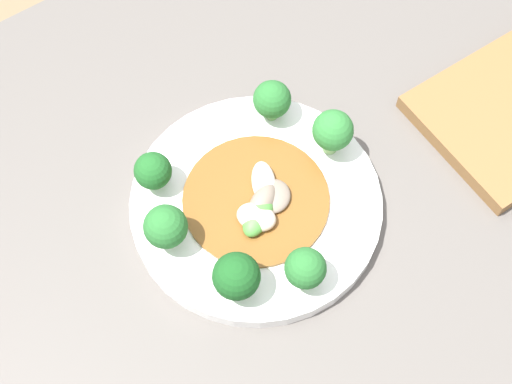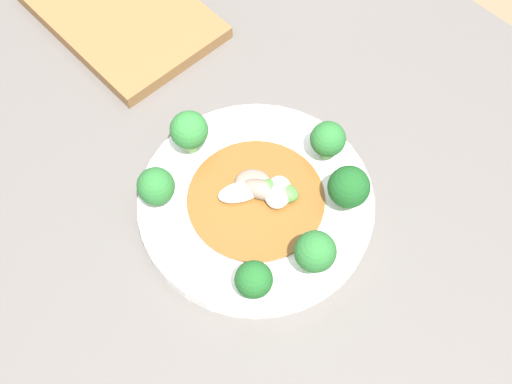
# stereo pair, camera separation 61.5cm
# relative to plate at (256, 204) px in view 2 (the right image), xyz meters

# --- Properties ---
(ground_plane) EXTENTS (8.00, 8.00, 0.00)m
(ground_plane) POSITION_rel_plate_xyz_m (0.03, 0.02, -0.72)
(ground_plane) COLOR #7F6B4C
(table) EXTENTS (1.12, 0.92, 0.71)m
(table) POSITION_rel_plate_xyz_m (0.03, 0.02, -0.37)
(table) COLOR #5B5651
(table) RESTS_ON ground_plane
(plate) EXTENTS (0.29, 0.29, 0.02)m
(plate) POSITION_rel_plate_xyz_m (0.00, 0.00, 0.00)
(plate) COLOR white
(plate) RESTS_ON table
(broccoli_east) EXTENTS (0.05, 0.05, 0.06)m
(broccoli_east) POSITION_rel_plate_xyz_m (0.11, -0.01, 0.05)
(broccoli_east) COLOR #89B76B
(broccoli_east) RESTS_ON plate
(broccoli_southeast) EXTENTS (0.04, 0.04, 0.05)m
(broccoli_southeast) POSITION_rel_plate_xyz_m (0.08, -0.09, 0.04)
(broccoli_southeast) COLOR #89B76B
(broccoli_southeast) RESTS_ON plate
(broccoli_northeast) EXTENTS (0.05, 0.05, 0.06)m
(broccoli_northeast) POSITION_rel_plate_xyz_m (0.08, 0.08, 0.05)
(broccoli_northeast) COLOR #7AAD5B
(broccoli_northeast) RESTS_ON plate
(broccoli_west) EXTENTS (0.05, 0.05, 0.07)m
(broccoli_west) POSITION_rel_plate_xyz_m (-0.11, -0.01, 0.05)
(broccoli_west) COLOR #89B76B
(broccoli_west) RESTS_ON plate
(broccoli_north) EXTENTS (0.05, 0.05, 0.06)m
(broccoli_north) POSITION_rel_plate_xyz_m (0.01, 0.11, 0.04)
(broccoli_north) COLOR #7AAD5B
(broccoli_north) RESTS_ON plate
(broccoli_southwest) EXTENTS (0.05, 0.05, 0.06)m
(broccoli_southwest) POSITION_rel_plate_xyz_m (-0.08, -0.09, 0.04)
(broccoli_southwest) COLOR #70A356
(broccoli_southwest) RESTS_ON plate
(stirfry_center) EXTENTS (0.17, 0.17, 0.02)m
(stirfry_center) POSITION_rel_plate_xyz_m (0.00, 0.01, 0.02)
(stirfry_center) COLOR brown
(stirfry_center) RESTS_ON plate
(cutting_board) EXTENTS (0.28, 0.20, 0.02)m
(cutting_board) POSITION_rel_plate_xyz_m (-0.37, 0.08, -0.00)
(cutting_board) COLOR brown
(cutting_board) RESTS_ON table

